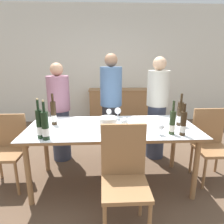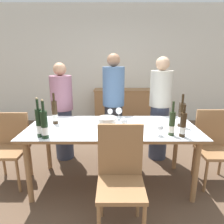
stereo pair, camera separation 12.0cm
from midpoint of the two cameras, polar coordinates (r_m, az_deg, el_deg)
name	(u,v)px [view 2 (the right image)]	position (r m, az deg, el deg)	size (l,w,h in m)	color
ground_plane	(112,182)	(2.77, 1.31, -19.47)	(12.00, 12.00, 0.00)	brown
back_wall	(112,66)	(5.05, 0.75, 13.12)	(8.00, 0.10, 2.80)	silver
sideboard_cabinet	(124,107)	(4.90, 4.14, 1.56)	(1.44, 0.46, 0.86)	#996B42
dining_table	(112,132)	(2.44, 1.41, -5.68)	(2.02, 0.90, 0.78)	#996B42
ice_bucket	(107,125)	(2.19, 0.15, -3.61)	(0.21, 0.21, 0.18)	white
wine_bottle_0	(44,125)	(2.12, -17.21, -3.65)	(0.07, 0.07, 0.41)	black
wine_bottle_1	(55,113)	(2.56, -14.74, -0.24)	(0.07, 0.07, 0.39)	#332314
wine_bottle_2	(183,125)	(2.22, 21.09, -3.60)	(0.06, 0.06, 0.35)	#332314
wine_bottle_3	(39,123)	(2.18, -18.63, -3.14)	(0.07, 0.07, 0.42)	black
wine_bottle_4	(172,124)	(2.22, 18.23, -3.30)	(0.06, 0.06, 0.37)	#28381E
wine_bottle_5	(181,115)	(2.53, 20.52, -0.93)	(0.07, 0.07, 0.39)	#332314
wine_glass_0	(119,111)	(2.66, 3.27, 0.24)	(0.09, 0.09, 0.16)	white
wine_glass_1	(101,119)	(2.38, -1.67, -2.08)	(0.07, 0.07, 0.14)	white
wine_glass_2	(160,128)	(2.17, 15.07, -4.51)	(0.07, 0.07, 0.13)	white
wine_glass_3	(124,122)	(2.26, 4.96, -2.80)	(0.09, 0.09, 0.15)	white
wine_glass_4	(110,112)	(2.71, 0.75, 0.03)	(0.07, 0.07, 0.14)	white
chair_left_end	(11,143)	(2.88, -25.92, -8.04)	(0.42, 0.42, 0.90)	#996B42
chair_near_front	(120,172)	(1.91, 4.30, -16.81)	(0.42, 0.42, 1.00)	#996B42
chair_right_end	(213,143)	(2.93, 28.07, -7.71)	(0.42, 0.42, 0.93)	#996B42
person_host	(63,113)	(3.18, -12.87, -0.22)	(0.33, 0.33, 1.52)	#383F56
person_guest_left	(114,108)	(3.11, 1.56, 1.14)	(0.33, 0.33, 1.65)	#2D2D33
person_guest_right	(160,110)	(3.18, 14.57, 0.56)	(0.33, 0.33, 1.60)	#383F56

